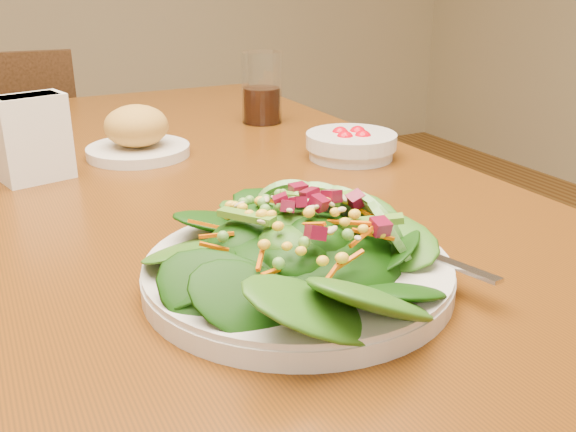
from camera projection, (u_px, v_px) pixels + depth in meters
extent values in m
cube|color=#5D2D09|center=(150.00, 197.00, 0.90)|extent=(0.90, 1.40, 0.04)
cylinder|color=#3D2211|center=(239.00, 236.00, 1.73)|extent=(0.07, 0.07, 0.71)
cube|color=#3D2211|center=(17.00, 207.00, 1.81)|extent=(0.42, 0.42, 0.04)
cylinder|color=#3D2211|center=(81.00, 244.00, 2.09)|extent=(0.04, 0.04, 0.38)
cylinder|color=#3D2211|center=(92.00, 288.00, 1.80)|extent=(0.04, 0.04, 0.38)
cube|color=#3D2211|center=(2.00, 142.00, 1.57)|extent=(0.37, 0.06, 0.43)
cylinder|color=silver|center=(298.00, 275.00, 0.61)|extent=(0.29, 0.29, 0.02)
ellipsoid|color=#083505|center=(298.00, 245.00, 0.59)|extent=(0.20, 0.20, 0.04)
cube|color=silver|center=(424.00, 250.00, 0.63)|extent=(0.05, 0.18, 0.01)
cylinder|color=silver|center=(138.00, 151.00, 1.02)|extent=(0.16, 0.16, 0.02)
ellipsoid|color=#C28C3E|center=(136.00, 126.00, 1.01)|extent=(0.10, 0.10, 0.07)
cylinder|color=silver|center=(351.00, 145.00, 1.00)|extent=(0.14, 0.14, 0.04)
sphere|color=red|center=(358.00, 135.00, 1.02)|extent=(0.03, 0.03, 0.03)
sphere|color=red|center=(340.00, 136.00, 1.01)|extent=(0.03, 0.03, 0.03)
sphere|color=red|center=(345.00, 141.00, 0.99)|extent=(0.03, 0.03, 0.03)
sphere|color=red|center=(363.00, 140.00, 0.99)|extent=(0.03, 0.03, 0.03)
cylinder|color=silver|center=(262.00, 88.00, 1.22)|extent=(0.08, 0.08, 0.13)
cylinder|color=black|center=(262.00, 105.00, 1.23)|extent=(0.07, 0.07, 0.07)
cube|color=white|center=(33.00, 138.00, 0.89)|extent=(0.10, 0.07, 0.12)
cube|color=white|center=(32.00, 132.00, 0.88)|extent=(0.09, 0.06, 0.10)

